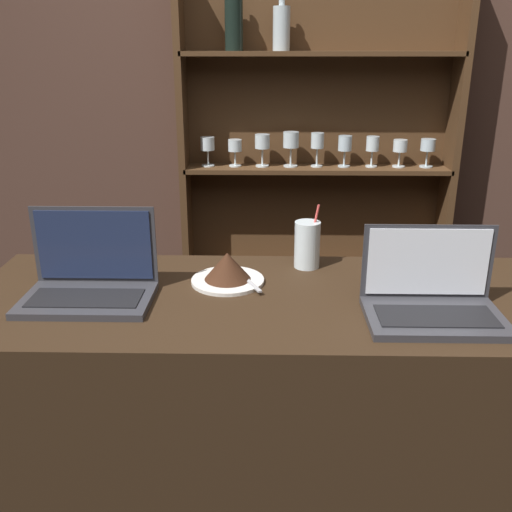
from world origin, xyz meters
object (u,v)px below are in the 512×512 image
Objects in this scene: water_glass at (307,245)px; laptop_far at (432,298)px; laptop_near at (90,279)px; cake_plate at (228,270)px.

laptop_far is at bearing -48.65° from water_glass.
laptop_near is 1.01× the size of laptop_far.
water_glass is (-0.28, 0.32, 0.02)m from laptop_far.
laptop_near reaches higher than water_glass.
laptop_far reaches higher than cake_plate.
laptop_near is at bearing -162.81° from cake_plate.
water_glass reaches higher than cake_plate.
cake_plate is at bearing -151.00° from water_glass.
laptop_far is (0.85, -0.09, -0.01)m from laptop_near.
laptop_far is at bearing -5.80° from laptop_near.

